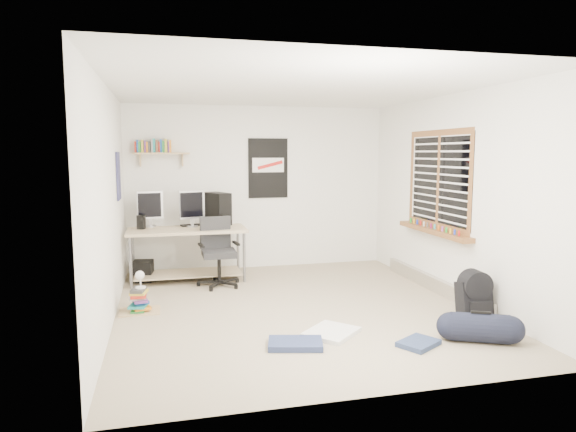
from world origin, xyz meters
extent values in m
cube|color=gray|center=(0.00, 0.00, -0.01)|extent=(4.00, 4.50, 0.01)
cube|color=white|center=(0.00, 0.00, 2.50)|extent=(4.00, 4.50, 0.01)
cube|color=silver|center=(0.00, 2.25, 1.25)|extent=(4.00, 0.01, 2.50)
cube|color=silver|center=(-2.00, 0.00, 1.25)|extent=(0.01, 4.50, 2.50)
cube|color=silver|center=(2.00, 0.00, 1.25)|extent=(0.01, 4.50, 2.50)
cube|color=#C8BB8A|center=(-1.13, 1.63, 0.36)|extent=(1.77, 1.22, 0.74)
cube|color=#A8A9AE|center=(-1.63, 1.93, 0.94)|extent=(0.36, 0.14, 0.39)
cube|color=#A3A4A8|center=(-1.05, 1.79, 0.94)|extent=(0.38, 0.18, 0.40)
cube|color=black|center=(-0.67, 1.93, 0.98)|extent=(0.38, 0.49, 0.47)
cube|color=black|center=(-1.02, 1.88, 0.75)|extent=(0.40, 0.21, 0.02)
cube|color=black|center=(-1.75, 1.72, 0.84)|extent=(0.12, 0.12, 0.19)
cube|color=black|center=(-0.61, 1.57, 0.83)|extent=(0.12, 0.12, 0.18)
cube|color=#252528|center=(-0.74, 1.21, 0.49)|extent=(0.68, 0.68, 0.93)
cube|color=tan|center=(-1.45, 2.14, 1.78)|extent=(0.80, 0.22, 0.24)
cube|color=black|center=(0.15, 2.23, 1.55)|extent=(0.62, 0.03, 0.92)
cube|color=navy|center=(-1.99, 1.20, 1.50)|extent=(0.02, 0.42, 0.60)
cube|color=brown|center=(1.95, 0.30, 1.45)|extent=(0.10, 1.50, 1.26)
cube|color=#B7B2A8|center=(1.96, 0.30, 0.09)|extent=(0.08, 2.50, 0.18)
cube|color=black|center=(1.75, -0.89, 0.20)|extent=(0.35, 0.29, 0.45)
cylinder|color=black|center=(1.44, -1.46, 0.14)|extent=(0.37, 0.37, 0.54)
cube|color=silver|center=(0.13, -0.92, 0.02)|extent=(0.65, 0.65, 0.04)
cube|color=navy|center=(-0.30, -1.15, 0.03)|extent=(0.56, 0.43, 0.05)
cube|color=navy|center=(0.82, -1.41, 0.03)|extent=(0.46, 0.42, 0.05)
cube|color=brown|center=(-1.74, 0.29, 0.15)|extent=(0.44, 0.37, 0.28)
cube|color=white|center=(-1.72, 0.27, 0.38)|extent=(0.18, 0.22, 0.19)
cube|color=black|center=(-1.75, 1.74, 0.14)|extent=(0.30, 0.30, 0.30)
camera|label=1|loc=(-1.46, -5.58, 1.79)|focal=32.00mm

